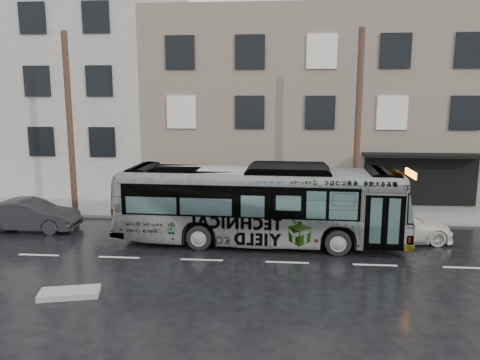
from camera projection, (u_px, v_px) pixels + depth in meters
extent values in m
plane|color=black|center=(211.00, 240.00, 20.05)|extent=(120.00, 120.00, 0.00)
cube|color=gray|center=(225.00, 211.00, 24.84)|extent=(90.00, 3.60, 0.15)
cube|color=#76695A|center=(313.00, 105.00, 31.10)|extent=(20.00, 12.00, 11.00)
cylinder|color=#4F3627|center=(358.00, 127.00, 21.91)|extent=(0.30, 0.30, 9.00)
cylinder|color=#4F3627|center=(70.00, 125.00, 23.09)|extent=(0.30, 0.30, 9.00)
cylinder|color=slate|center=(378.00, 196.00, 22.40)|extent=(0.06, 0.06, 2.40)
imported|color=#B2B2B2|center=(259.00, 204.00, 19.37)|extent=(12.02, 3.19, 3.32)
imported|color=silver|center=(395.00, 225.00, 19.79)|extent=(4.86, 2.36, 1.36)
imported|color=black|center=(30.00, 215.00, 21.31)|extent=(4.43, 1.63, 1.45)
cube|color=#9C9894|center=(70.00, 293.00, 14.42)|extent=(1.94, 1.22, 0.18)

